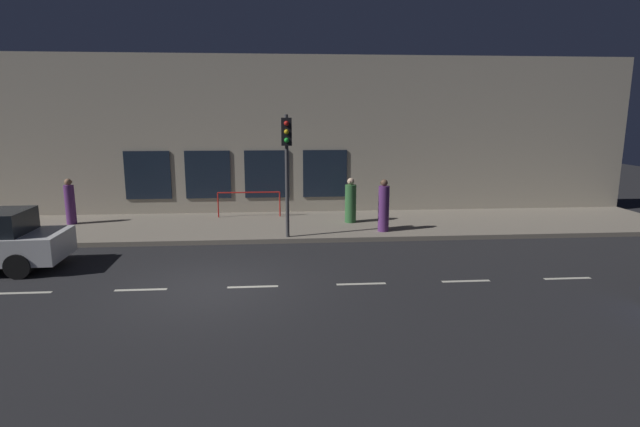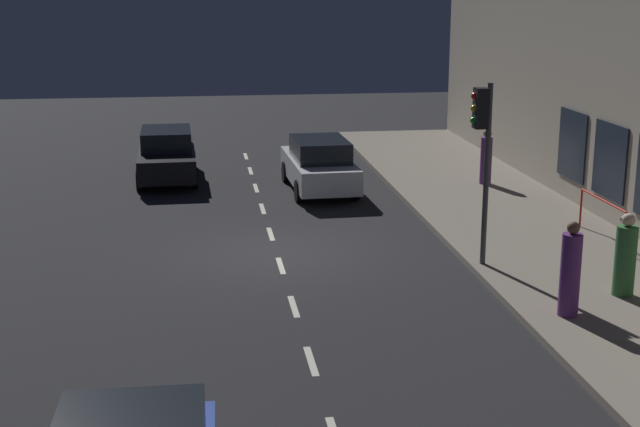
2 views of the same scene
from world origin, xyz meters
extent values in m
plane|color=#232326|center=(0.00, 0.00, 0.00)|extent=(60.00, 60.00, 0.00)
cube|color=gray|center=(6.25, 0.00, 0.07)|extent=(4.50, 32.00, 0.15)
cube|color=#B2A893|center=(8.80, 0.00, 3.15)|extent=(0.60, 32.00, 6.29)
cube|color=#192333|center=(8.47, -3.47, 1.69)|extent=(0.04, 1.76, 1.88)
cube|color=#192333|center=(8.47, -1.16, 1.69)|extent=(0.04, 1.76, 1.88)
cube|color=#192333|center=(8.47, 1.16, 1.69)|extent=(0.04, 1.76, 1.88)
cube|color=#192333|center=(8.47, 3.47, 1.69)|extent=(0.04, 1.76, 1.88)
cube|color=beige|center=(0.00, -8.80, 0.00)|extent=(0.12, 1.20, 0.01)
cube|color=beige|center=(0.00, -6.20, 0.00)|extent=(0.12, 1.20, 0.01)
cube|color=beige|center=(0.00, -3.60, 0.00)|extent=(0.12, 1.20, 0.01)
cube|color=beige|center=(0.00, -1.00, 0.00)|extent=(0.12, 1.20, 0.01)
cube|color=beige|center=(0.00, 1.60, 0.00)|extent=(0.12, 1.20, 0.01)
cube|color=beige|center=(0.00, 4.20, 0.00)|extent=(0.12, 1.20, 0.01)
cylinder|color=#424244|center=(4.27, -1.90, 2.09)|extent=(0.12, 0.12, 3.87)
cube|color=black|center=(4.09, -1.90, 3.50)|extent=(0.26, 0.32, 0.84)
sphere|color=red|center=(3.95, -1.90, 3.76)|extent=(0.15, 0.15, 0.15)
sphere|color=gold|center=(3.95, -1.90, 3.50)|extent=(0.15, 0.15, 0.15)
sphere|color=green|center=(3.95, -1.90, 3.25)|extent=(0.15, 0.15, 0.15)
cylinder|color=black|center=(1.09, 4.84, 0.32)|extent=(0.24, 0.65, 0.64)
cylinder|color=black|center=(2.69, 4.90, 0.32)|extent=(0.24, 0.65, 0.64)
cylinder|color=#5B2D70|center=(6.83, 5.82, 0.85)|extent=(0.49, 0.49, 1.40)
sphere|color=#936B4C|center=(6.83, 5.82, 1.67)|extent=(0.24, 0.24, 0.24)
cube|color=#936B4C|center=(6.90, 5.74, 1.67)|extent=(0.08, 0.08, 0.07)
cylinder|color=#336B38|center=(6.33, -4.22, 0.84)|extent=(0.57, 0.57, 1.37)
sphere|color=beige|center=(6.33, -4.22, 1.65)|extent=(0.26, 0.26, 0.26)
cube|color=beige|center=(6.23, -4.15, 1.65)|extent=(0.08, 0.08, 0.07)
cylinder|color=#5B2D70|center=(4.84, -5.13, 0.92)|extent=(0.38, 0.38, 1.53)
sphere|color=brown|center=(4.84, -5.13, 1.80)|extent=(0.23, 0.23, 0.23)
cube|color=brown|center=(4.84, -5.02, 1.80)|extent=(0.07, 0.04, 0.06)
cylinder|color=red|center=(7.60, -1.65, 0.62)|extent=(0.05, 0.05, 0.95)
cylinder|color=red|center=(7.60, 0.70, 0.62)|extent=(0.05, 0.05, 0.95)
cylinder|color=red|center=(7.60, -0.48, 1.10)|extent=(0.05, 2.35, 0.05)
camera|label=1|loc=(-11.35, -1.70, 4.02)|focal=27.98mm
camera|label=2|loc=(-1.75, -19.86, 6.01)|focal=50.91mm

